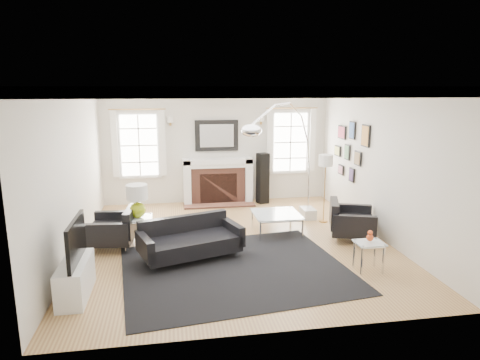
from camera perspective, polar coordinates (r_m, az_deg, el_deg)
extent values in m
plane|color=#98673F|center=(7.95, -0.64, -8.32)|extent=(6.00, 6.00, 0.00)
cube|color=beige|center=(10.51, -3.13, 4.61)|extent=(5.50, 0.04, 2.80)
cube|color=beige|center=(4.71, 4.84, -4.97)|extent=(5.50, 0.04, 2.80)
cube|color=beige|center=(7.67, -21.44, 0.93)|extent=(0.04, 6.00, 2.80)
cube|color=beige|center=(8.43, 18.16, 2.12)|extent=(0.04, 6.00, 2.80)
cube|color=white|center=(7.45, -0.70, 12.31)|extent=(5.50, 6.00, 0.02)
cube|color=white|center=(7.45, -0.70, 11.84)|extent=(5.50, 6.00, 0.12)
cube|color=white|center=(10.41, -7.07, -0.29)|extent=(0.18, 0.38, 1.10)
cube|color=white|center=(10.57, 1.08, -0.01)|extent=(0.18, 0.38, 1.10)
cube|color=white|center=(10.37, -2.99, 2.55)|extent=(1.70, 0.38, 0.12)
cube|color=white|center=(10.39, -2.98, 2.00)|extent=(1.50, 0.34, 0.10)
cube|color=brown|center=(10.51, -2.97, -0.66)|extent=(1.30, 0.30, 0.90)
cube|color=black|center=(10.42, -2.90, -1.16)|extent=(0.90, 0.10, 0.76)
cube|color=brown|center=(10.35, -2.77, -3.31)|extent=(1.70, 0.50, 0.04)
cube|color=black|center=(10.44, -3.13, 5.94)|extent=(1.05, 0.06, 0.75)
cube|color=white|center=(10.41, -3.10, 5.92)|extent=(0.82, 0.02, 0.55)
cube|color=white|center=(10.44, -13.29, 4.53)|extent=(1.00, 0.05, 1.60)
cube|color=white|center=(10.41, -13.30, 4.51)|extent=(0.84, 0.02, 1.44)
cube|color=white|center=(10.39, -16.38, 4.60)|extent=(0.14, 0.05, 1.55)
cube|color=white|center=(10.31, -10.28, 4.85)|extent=(0.14, 0.05, 1.55)
cube|color=white|center=(10.83, 6.69, 5.04)|extent=(1.00, 0.05, 1.60)
cube|color=white|center=(10.80, 6.74, 5.02)|extent=(0.84, 0.02, 1.44)
cube|color=white|center=(10.59, 3.98, 5.20)|extent=(0.14, 0.05, 1.55)
cube|color=white|center=(10.89, 9.64, 5.25)|extent=(0.14, 0.05, 1.55)
cube|color=black|center=(8.89, 16.42, 5.66)|extent=(0.03, 0.34, 0.44)
cube|color=#C48134|center=(8.88, 16.31, 5.66)|extent=(0.01, 0.29, 0.39)
cube|color=black|center=(9.47, 14.74, 6.43)|extent=(0.03, 0.28, 0.38)
cube|color=#365795|center=(9.46, 14.64, 6.44)|extent=(0.01, 0.23, 0.33)
cube|color=black|center=(9.98, 13.43, 6.20)|extent=(0.03, 0.40, 0.30)
cube|color=#AD354A|center=(9.97, 13.34, 6.20)|extent=(0.01, 0.35, 0.25)
cube|color=black|center=(9.22, 15.43, 2.80)|extent=(0.03, 0.30, 0.30)
cube|color=brown|center=(9.21, 15.33, 2.80)|extent=(0.01, 0.25, 0.25)
cube|color=black|center=(9.71, 14.11, 3.63)|extent=(0.03, 0.26, 0.34)
cube|color=#447146|center=(9.70, 14.01, 3.63)|extent=(0.01, 0.21, 0.29)
cube|color=black|center=(10.22, 12.88, 3.82)|extent=(0.03, 0.32, 0.24)
cube|color=#B1B04C|center=(10.21, 12.79, 3.82)|extent=(0.01, 0.27, 0.19)
cube|color=black|center=(9.51, 14.68, 0.67)|extent=(0.03, 0.24, 0.30)
cube|color=#462F5F|center=(9.51, 14.58, 0.67)|extent=(0.01, 0.19, 0.25)
cube|color=black|center=(10.05, 13.31, 1.35)|extent=(0.03, 0.28, 0.22)
cube|color=#AB6473|center=(10.05, 13.21, 1.35)|extent=(0.01, 0.23, 0.17)
cube|color=white|center=(6.35, -21.09, -12.23)|extent=(0.35, 1.00, 0.50)
cube|color=black|center=(6.14, -21.02, -7.54)|extent=(0.05, 1.00, 0.58)
cube|color=black|center=(6.85, -0.65, -11.75)|extent=(3.73, 3.24, 0.01)
cube|color=black|center=(7.20, -6.57, -8.55)|extent=(1.73, 1.20, 0.26)
cube|color=black|center=(7.43, -7.54, -6.33)|extent=(1.54, 0.61, 0.44)
cube|color=black|center=(6.95, -12.59, -8.64)|extent=(0.35, 0.75, 0.33)
cube|color=black|center=(7.46, -1.01, -6.87)|extent=(0.35, 0.75, 0.33)
cube|color=black|center=(7.97, -16.73, -6.78)|extent=(0.83, 0.83, 0.28)
cube|color=black|center=(7.84, -14.40, -5.37)|extent=(0.21, 0.76, 0.47)
cube|color=black|center=(8.29, -16.20, -5.20)|extent=(0.76, 0.19, 0.36)
cube|color=black|center=(7.59, -17.43, -6.89)|extent=(0.76, 0.19, 0.36)
cube|color=black|center=(8.33, 14.74, -5.82)|extent=(0.97, 0.97, 0.29)
cube|color=black|center=(8.24, 12.42, -4.36)|extent=(0.37, 0.77, 0.48)
cube|color=black|center=(7.93, 15.03, -5.88)|extent=(0.76, 0.35, 0.36)
cube|color=black|center=(8.66, 14.56, -4.31)|extent=(0.76, 0.35, 0.36)
cube|color=silver|center=(8.37, 4.89, -4.53)|extent=(0.89, 0.89, 0.02)
cylinder|color=silver|center=(7.96, 2.73, -6.79)|extent=(0.04, 0.04, 0.39)
cylinder|color=silver|center=(8.16, 8.33, -6.43)|extent=(0.04, 0.04, 0.39)
cylinder|color=silver|center=(8.71, 1.63, -5.09)|extent=(0.04, 0.04, 0.39)
cylinder|color=silver|center=(8.90, 6.76, -4.80)|extent=(0.04, 0.04, 0.39)
cube|color=silver|center=(7.82, -13.42, -4.96)|extent=(0.49, 0.49, 0.02)
cylinder|color=silver|center=(7.73, -14.94, -7.26)|extent=(0.04, 0.04, 0.53)
cylinder|color=silver|center=(7.69, -11.91, -7.19)|extent=(0.04, 0.04, 0.53)
cylinder|color=silver|center=(8.11, -14.68, -6.31)|extent=(0.04, 0.04, 0.53)
cylinder|color=silver|center=(8.08, -11.79, -6.24)|extent=(0.04, 0.04, 0.53)
cube|color=silver|center=(6.91, 16.89, -8.02)|extent=(0.43, 0.36, 0.02)
cylinder|color=silver|center=(6.80, 15.95, -10.33)|extent=(0.04, 0.04, 0.47)
cylinder|color=silver|center=(6.95, 18.58, -10.00)|extent=(0.04, 0.04, 0.47)
cylinder|color=silver|center=(7.04, 14.99, -9.50)|extent=(0.04, 0.04, 0.47)
cylinder|color=silver|center=(7.18, 17.55, -9.21)|extent=(0.04, 0.04, 0.47)
sphere|color=#A6BD17|center=(7.78, -13.48, -3.90)|extent=(0.28, 0.28, 0.28)
cylinder|color=#A6BD17|center=(7.74, -13.53, -2.91)|extent=(0.04, 0.04, 0.11)
cylinder|color=white|center=(7.70, -13.60, -1.56)|extent=(0.37, 0.37, 0.26)
sphere|color=#DC4B1C|center=(6.88, 16.93, -7.36)|extent=(0.11, 0.11, 0.11)
sphere|color=#DC4B1C|center=(6.86, 16.97, -6.74)|extent=(0.08, 0.08, 0.08)
cube|color=white|center=(9.47, 9.03, -4.37)|extent=(0.27, 0.43, 0.22)
ellipsoid|color=silver|center=(7.47, 1.49, 6.63)|extent=(0.37, 0.37, 0.22)
cylinder|color=#BB8741|center=(9.29, 11.03, -5.39)|extent=(0.18, 0.18, 0.03)
cylinder|color=#BB8741|center=(9.12, 11.19, -1.65)|extent=(0.02, 0.02, 1.28)
cylinder|color=white|center=(8.99, 11.37, 2.58)|extent=(0.29, 0.29, 0.24)
cube|color=black|center=(10.45, 3.04, 0.23)|extent=(0.31, 0.31, 1.24)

